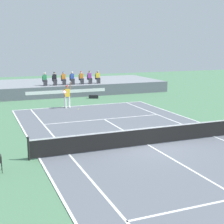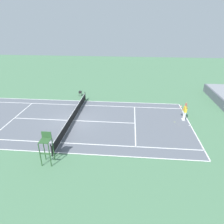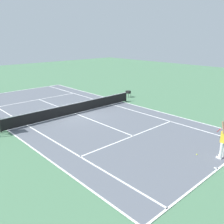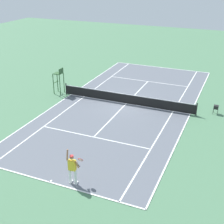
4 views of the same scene
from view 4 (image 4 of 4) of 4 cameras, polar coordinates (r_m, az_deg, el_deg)
The scene contains 7 objects.
ground_plane at distance 27.18m, azimuth 2.59°, elevation 1.47°, with size 80.00×80.00×0.00m, color #4C7A56.
court at distance 27.18m, azimuth 2.59°, elevation 1.49°, with size 11.08×23.88×0.03m.
net at distance 26.98m, azimuth 2.61°, elevation 2.49°, with size 11.98×0.10×1.07m.
tennis_player at distance 17.09m, azimuth -7.17°, elevation -10.14°, with size 0.76×0.66×2.08m.
tennis_ball at distance 18.61m, azimuth -7.17°, elevation -10.50°, with size 0.07×0.07×0.07m, color #D1E533.
umpire_chair at distance 29.44m, azimuth -9.62°, elevation 6.22°, with size 0.77×0.77×2.44m.
ball_hopper at distance 26.48m, azimuth 18.38°, elevation 0.86°, with size 0.36×0.36×0.70m.
Camera 4 is at (-8.62, 23.46, 10.69)m, focal length 50.34 mm.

